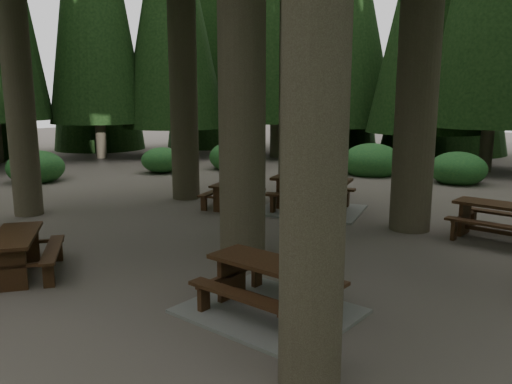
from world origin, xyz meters
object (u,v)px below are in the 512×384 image
Objects in this scene: picnic_table_a at (269,296)px; picnic_table_d at (500,216)px; picnic_table_b at (233,190)px; picnic_table_f at (16,249)px; picnic_table_c at (311,199)px.

picnic_table_d reaches higher than picnic_table_a.
picnic_table_f reaches higher than picnic_table_b.
picnic_table_a is 4.44m from picnic_table_f.
picnic_table_b is 6.57m from picnic_table_d.
picnic_table_f is at bearing 169.76° from picnic_table_b.
picnic_table_d is (4.57, 0.15, 0.20)m from picnic_table_c.
picnic_table_c is 1.44× the size of picnic_table_f.
picnic_table_d is 9.37m from picnic_table_f.
picnic_table_a reaches higher than picnic_table_f.
picnic_table_a is at bearing 55.22° from picnic_table_f.
picnic_table_c is at bearing 118.06° from picnic_table_a.
picnic_table_d is (1.60, 5.89, 0.26)m from picnic_table_a.
picnic_table_a is 0.72× the size of picnic_table_c.
picnic_table_c is 4.58m from picnic_table_d.
picnic_table_b is at bearing 136.22° from picnic_table_a.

